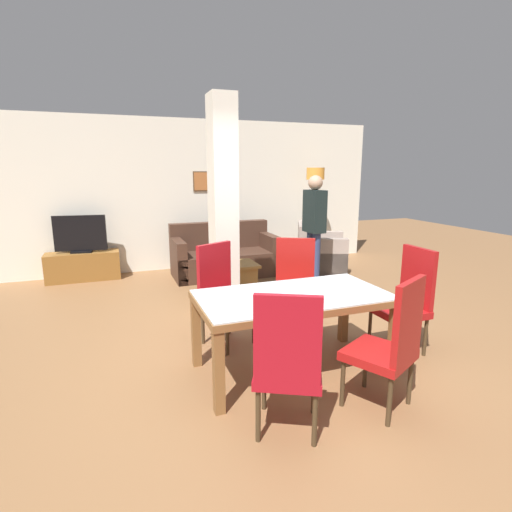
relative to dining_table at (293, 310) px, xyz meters
The scene contains 17 objects.
ground_plane 0.59m from the dining_table, ahead, with size 18.00×18.00×0.00m, color brown.
back_wall 4.35m from the dining_table, 89.99° to the left, with size 7.20×0.09×2.70m.
divider_pillar 1.90m from the dining_table, 94.82° to the left, with size 0.30×0.36×2.70m.
dining_table is the anchor object (origin of this frame).
dining_chair_head_right 1.27m from the dining_table, ahead, with size 0.46×0.46×1.06m.
dining_chair_near_right 0.92m from the dining_table, 62.36° to the right, with size 0.62×0.62×1.06m.
dining_chair_near_left 0.92m from the dining_table, 117.58° to the right, with size 0.62×0.62×1.06m.
dining_chair_far_right 0.94m from the dining_table, 63.21° to the left, with size 0.62×0.62×1.06m.
dining_chair_far_left 0.95m from the dining_table, 116.57° to the left, with size 0.62×0.62×1.06m.
sofa 3.55m from the dining_table, 84.22° to the left, with size 1.78×0.85×0.90m.
armchair 3.88m from the dining_table, 57.36° to the left, with size 1.17×1.22×0.86m.
coffee_table 2.47m from the dining_table, 85.00° to the left, with size 0.64×0.54×0.45m.
bottle 2.37m from the dining_table, 85.41° to the left, with size 0.07×0.07×0.24m.
tv_stand 4.47m from the dining_table, 115.95° to the left, with size 1.16×0.40×0.47m.
tv_screen 4.46m from the dining_table, 115.95° to the left, with size 0.82×0.24×0.62m.
floor_lamp 4.42m from the dining_table, 59.17° to the left, with size 0.33×0.33×1.85m.
standing_person 2.99m from the dining_table, 58.09° to the left, with size 0.24×0.39×1.73m.
Camera 1 is at (-1.49, -3.07, 1.83)m, focal length 28.00 mm.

